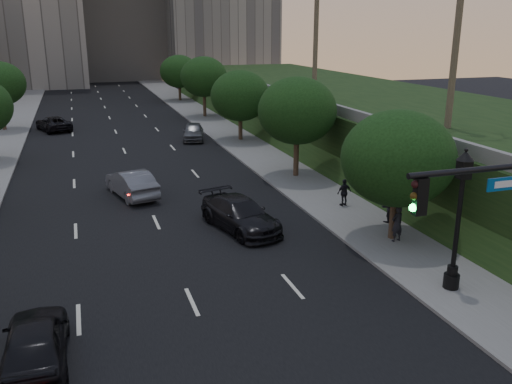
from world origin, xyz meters
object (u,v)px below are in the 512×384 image
object	(u,v)px
sedan_mid_left	(132,183)
pedestrian_c	(344,192)
sedan_near_left	(35,342)
street_lamp	(457,227)
sedan_far_right	(193,132)
sedan_near_right	(240,214)
pedestrian_b	(388,207)
pedestrian_a	(397,224)
sedan_far_left	(53,124)

from	to	relation	value
sedan_mid_left	pedestrian_c	bearing A→B (deg)	137.58
sedan_near_left	street_lamp	bearing A→B (deg)	-178.86
street_lamp	sedan_far_right	distance (m)	32.16
sedan_near_right	pedestrian_b	xyz separation A→B (m)	(7.39, -1.74, 0.17)
pedestrian_a	sedan_far_right	bearing A→B (deg)	-92.31
sedan_mid_left	sedan_far_left	world-z (taller)	sedan_mid_left
street_lamp	sedan_near_right	xyz separation A→B (m)	(-5.76, 8.95, -1.84)
sedan_far_right	pedestrian_a	world-z (taller)	pedestrian_a
sedan_near_left	pedestrian_b	xyz separation A→B (m)	(16.48, 7.34, 0.18)
sedan_far_left	pedestrian_a	world-z (taller)	pedestrian_a
sedan_near_left	sedan_near_right	distance (m)	12.84
sedan_far_left	pedestrian_a	distance (m)	39.42
pedestrian_c	sedan_near_left	bearing A→B (deg)	25.30
sedan_far_left	sedan_far_right	bearing A→B (deg)	124.78
sedan_far_left	pedestrian_c	distance (m)	34.49
sedan_near_left	sedan_far_right	bearing A→B (deg)	-109.18
sedan_far_left	pedestrian_b	world-z (taller)	pedestrian_b
sedan_near_left	sedan_mid_left	world-z (taller)	sedan_mid_left
sedan_mid_left	pedestrian_c	world-z (taller)	pedestrian_c
pedestrian_a	pedestrian_b	bearing A→B (deg)	-123.45
sedan_far_left	sedan_far_right	size ratio (longest dim) A/B	1.13
street_lamp	sedan_near_right	bearing A→B (deg)	122.77
sedan_mid_left	pedestrian_a	world-z (taller)	pedestrian_a
pedestrian_a	pedestrian_b	xyz separation A→B (m)	(1.03, 2.42, -0.05)
street_lamp	sedan_near_left	distance (m)	14.96
pedestrian_c	pedestrian_b	bearing A→B (deg)	97.73
sedan_near_right	pedestrian_c	world-z (taller)	pedestrian_c
sedan_mid_left	pedestrian_a	distance (m)	15.88
sedan_far_left	sedan_far_right	xyz separation A→B (m)	(12.08, -8.90, 0.06)
street_lamp	pedestrian_b	distance (m)	7.59
street_lamp	sedan_far_left	bearing A→B (deg)	110.61
street_lamp	sedan_mid_left	xyz separation A→B (m)	(-10.33, 16.30, -1.82)
pedestrian_b	sedan_far_left	bearing A→B (deg)	-67.71
sedan_near_left	pedestrian_a	distance (m)	16.21
sedan_mid_left	sedan_near_right	distance (m)	8.66
sedan_mid_left	sedan_far_left	xyz separation A→B (m)	(-5.02, 24.53, -0.10)
street_lamp	sedan_mid_left	world-z (taller)	street_lamp
sedan_far_left	pedestrian_c	size ratio (longest dim) A/B	3.33
pedestrian_a	sedan_far_left	bearing A→B (deg)	-76.55
sedan_near_left	pedestrian_c	world-z (taller)	pedestrian_c
sedan_far_right	pedestrian_a	bearing A→B (deg)	-69.30
sedan_near_right	pedestrian_b	distance (m)	7.60
pedestrian_a	pedestrian_b	world-z (taller)	pedestrian_a
street_lamp	pedestrian_b	xyz separation A→B (m)	(1.63, 7.22, -1.67)
sedan_far_left	pedestrian_b	xyz separation A→B (m)	(16.99, -33.62, 0.25)
sedan_mid_left	pedestrian_c	xyz separation A→B (m)	(11.06, -5.98, 0.10)
pedestrian_b	pedestrian_c	bearing A→B (deg)	-78.22
sedan_near_right	pedestrian_a	size ratio (longest dim) A/B	3.18
pedestrian_a	pedestrian_c	distance (m)	5.53
sedan_far_left	sedan_mid_left	bearing A→B (deg)	82.71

